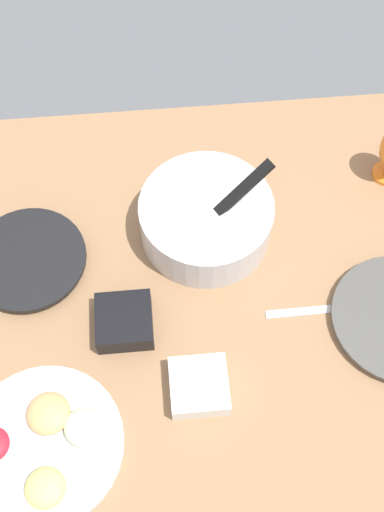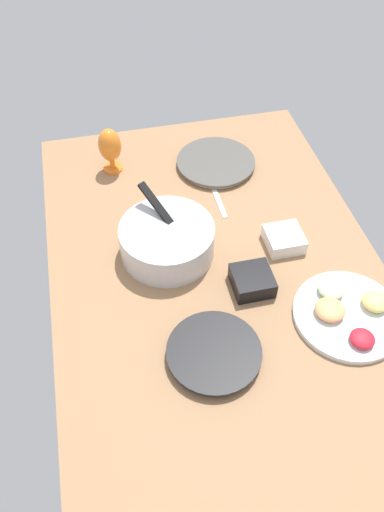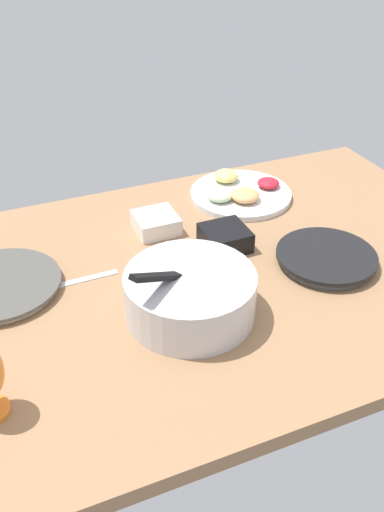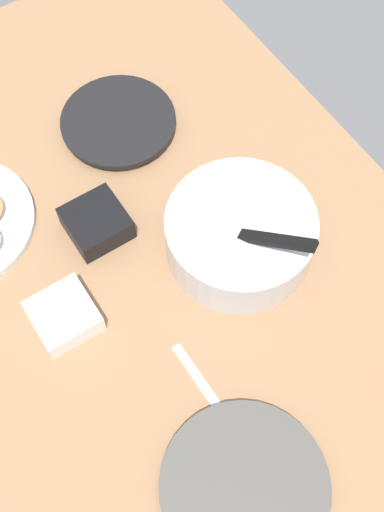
# 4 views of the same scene
# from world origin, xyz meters

# --- Properties ---
(ground_plane) EXTENTS (1.60, 1.04, 0.04)m
(ground_plane) POSITION_xyz_m (0.00, 0.00, -0.02)
(ground_plane) COLOR #99704C
(dinner_plate_left) EXTENTS (0.26, 0.26, 0.03)m
(dinner_plate_left) POSITION_xyz_m (-0.30, 0.09, 0.02)
(dinner_plate_left) COLOR #4C4C51
(dinner_plate_left) RESTS_ON ground_plane
(dinner_plate_right) EXTENTS (0.30, 0.30, 0.02)m
(dinner_plate_right) POSITION_xyz_m (0.50, -0.12, 0.01)
(dinner_plate_right) COLOR silver
(dinner_plate_right) RESTS_ON ground_plane
(mixing_bowl) EXTENTS (0.30, 0.30, 0.18)m
(mixing_bowl) POSITION_xyz_m (0.11, 0.14, 0.06)
(mixing_bowl) COLOR silver
(mixing_bowl) RESTS_ON ground_plane
(fruit_platter) EXTENTS (0.32, 0.32, 0.05)m
(fruit_platter) POSITION_xyz_m (-0.25, -0.32, 0.02)
(fruit_platter) COLOR silver
(fruit_platter) RESTS_ON ground_plane
(hurricane_glass_orange) EXTENTS (0.08, 0.08, 0.18)m
(hurricane_glass_orange) POSITION_xyz_m (0.57, 0.26, 0.10)
(hurricane_glass_orange) COLOR orange
(hurricane_glass_orange) RESTS_ON ground_plane
(square_bowl_white) EXTENTS (0.12, 0.12, 0.05)m
(square_bowl_white) POSITION_xyz_m (0.06, -0.24, 0.03)
(square_bowl_white) COLOR white
(square_bowl_white) RESTS_ON ground_plane
(square_bowl_black) EXTENTS (0.12, 0.12, 0.06)m
(square_bowl_black) POSITION_xyz_m (-0.09, -0.08, 0.03)
(square_bowl_black) COLOR black
(square_bowl_black) RESTS_ON ground_plane
(fork_by_right_plate) EXTENTS (0.18, 0.02, 0.01)m
(fork_by_right_plate) POSITION_xyz_m (0.31, -0.08, 0.00)
(fork_by_right_plate) COLOR silver
(fork_by_right_plate) RESTS_ON ground_plane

